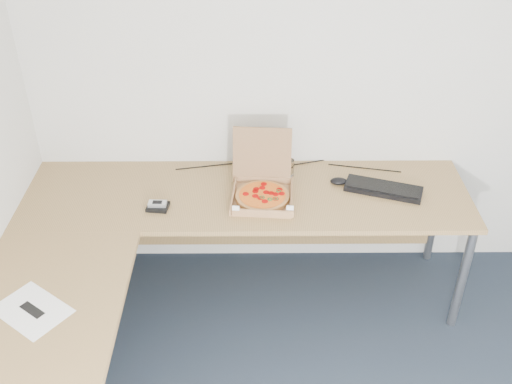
{
  "coord_description": "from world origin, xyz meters",
  "views": [
    {
      "loc": [
        -0.47,
        -1.42,
        2.66
      ],
      "look_at": [
        -0.45,
        1.28,
        0.82
      ],
      "focal_mm": 42.64,
      "sensor_mm": 36.0,
      "label": 1
    }
  ],
  "objects_px": {
    "desk": "(183,246)",
    "drinking_glass": "(289,168)",
    "wallet": "(158,207)",
    "pizza_box": "(262,192)",
    "keyboard": "(383,189)"
  },
  "relations": [
    {
      "from": "desk",
      "to": "keyboard",
      "type": "distance_m",
      "value": 1.18
    },
    {
      "from": "desk",
      "to": "keyboard",
      "type": "bearing_deg",
      "value": 22.13
    },
    {
      "from": "drinking_glass",
      "to": "wallet",
      "type": "bearing_deg",
      "value": -156.07
    },
    {
      "from": "pizza_box",
      "to": "desk",
      "type": "bearing_deg",
      "value": -132.47
    },
    {
      "from": "drinking_glass",
      "to": "keyboard",
      "type": "height_order",
      "value": "drinking_glass"
    },
    {
      "from": "desk",
      "to": "drinking_glass",
      "type": "xyz_separation_m",
      "value": [
        0.57,
        0.61,
        0.08
      ]
    },
    {
      "from": "pizza_box",
      "to": "keyboard",
      "type": "bearing_deg",
      "value": 9.99
    },
    {
      "from": "desk",
      "to": "keyboard",
      "type": "xyz_separation_m",
      "value": [
        1.1,
        0.45,
        0.04
      ]
    },
    {
      "from": "pizza_box",
      "to": "drinking_glass",
      "type": "relative_size",
      "value": 3.62
    },
    {
      "from": "pizza_box",
      "to": "wallet",
      "type": "bearing_deg",
      "value": -165.88
    },
    {
      "from": "wallet",
      "to": "desk",
      "type": "bearing_deg",
      "value": -53.31
    },
    {
      "from": "drinking_glass",
      "to": "keyboard",
      "type": "bearing_deg",
      "value": -17.05
    },
    {
      "from": "pizza_box",
      "to": "keyboard",
      "type": "height_order",
      "value": "pizza_box"
    },
    {
      "from": "desk",
      "to": "wallet",
      "type": "bearing_deg",
      "value": 118.98
    },
    {
      "from": "keyboard",
      "to": "desk",
      "type": "bearing_deg",
      "value": -138.75
    }
  ]
}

